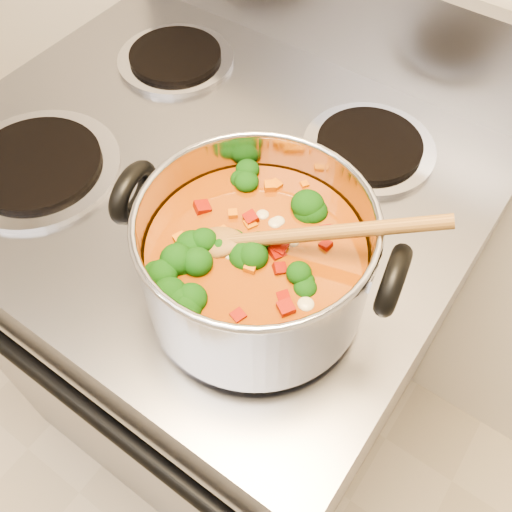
# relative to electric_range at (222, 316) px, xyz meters

# --- Properties ---
(electric_range) EXTENTS (0.76, 0.69, 1.08)m
(electric_range) POSITION_rel_electric_range_xyz_m (0.00, 0.00, 0.00)
(electric_range) COLOR gray
(electric_range) RESTS_ON ground
(stockpot) EXTENTS (0.31, 0.25, 0.15)m
(stockpot) POSITION_rel_electric_range_xyz_m (0.19, -0.15, 0.53)
(stockpot) COLOR #ADADB5
(stockpot) RESTS_ON electric_range
(wooden_spoon) EXTENTS (0.25, 0.15, 0.10)m
(wooden_spoon) POSITION_rel_electric_range_xyz_m (0.20, -0.14, 0.58)
(wooden_spoon) COLOR brown
(wooden_spoon) RESTS_ON stockpot
(cooktop_crumbs) EXTENTS (0.02, 0.37, 0.01)m
(cooktop_crumbs) POSITION_rel_electric_range_xyz_m (0.19, -0.25, 0.46)
(cooktop_crumbs) COLOR black
(cooktop_crumbs) RESTS_ON electric_range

